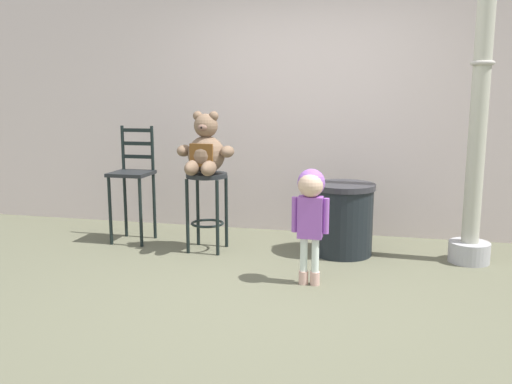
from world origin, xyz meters
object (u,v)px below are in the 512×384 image
at_px(trash_bin, 343,219).
at_px(child_walking, 311,201).
at_px(teddy_bear, 205,151).
at_px(lamppost, 478,127).
at_px(bar_stool_with_teddy, 207,196).
at_px(bar_chair_empty, 133,179).

bearing_deg(trash_bin, child_walking, -101.80).
distance_m(teddy_bear, lamppost, 2.37).
xyz_separation_m(bar_stool_with_teddy, trash_bin, (1.25, 0.17, -0.19)).
bearing_deg(trash_bin, teddy_bear, -171.22).
bearing_deg(bar_chair_empty, teddy_bear, -12.33).
relative_size(bar_stool_with_teddy, trash_bin, 1.12).
height_order(teddy_bear, child_walking, teddy_bear).
xyz_separation_m(bar_stool_with_teddy, child_walking, (1.06, -0.72, 0.13)).
bearing_deg(trash_bin, lamppost, 0.03).
distance_m(teddy_bear, trash_bin, 1.40).
relative_size(bar_stool_with_teddy, bar_chair_empty, 0.64).
xyz_separation_m(lamppost, bar_chair_empty, (-3.17, -0.01, -0.55)).
xyz_separation_m(trash_bin, bar_chair_empty, (-2.07, -0.01, 0.30)).
bearing_deg(child_walking, lamppost, 141.16).
height_order(teddy_bear, lamppost, lamppost).
bearing_deg(bar_chair_empty, bar_stool_with_teddy, -10.48).
height_order(lamppost, bar_chair_empty, lamppost).
xyz_separation_m(teddy_bear, bar_chair_empty, (-0.82, 0.18, -0.31)).
bearing_deg(bar_stool_with_teddy, teddy_bear, -90.00).
bearing_deg(lamppost, bar_chair_empty, -179.74).
bearing_deg(teddy_bear, bar_chair_empty, 167.67).
height_order(child_walking, bar_chair_empty, bar_chair_empty).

